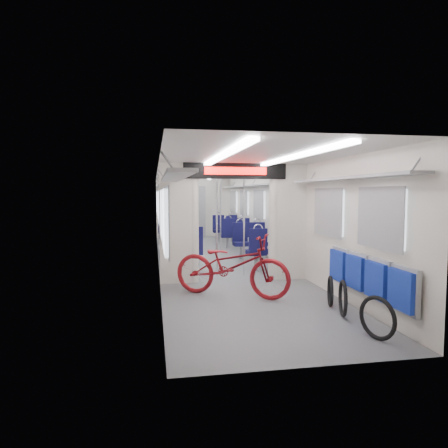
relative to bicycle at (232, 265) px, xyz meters
name	(u,v)px	position (x,y,z in m)	size (l,w,h in m)	color
carriage	(220,203)	(0.28, 2.90, 0.97)	(12.00, 12.02, 2.31)	#515456
bicycle	(232,265)	(0.00, 0.00, 0.00)	(0.70, 2.01, 1.05)	maroon
flip_bench	(367,276)	(1.64, -1.43, 0.05)	(0.12, 2.15, 0.56)	gray
bike_hoop_a	(377,320)	(1.30, -2.26, -0.29)	(0.53, 0.53, 0.05)	black
bike_hoop_b	(343,300)	(1.32, -1.36, -0.29)	(0.52, 0.52, 0.05)	black
bike_hoop_c	(330,293)	(1.36, -0.87, -0.31)	(0.47, 0.47, 0.05)	black
seat_bay_near_left	(180,242)	(-0.65, 3.30, 0.01)	(0.91, 2.05, 1.09)	black
seat_bay_near_right	(258,242)	(1.22, 2.91, 0.00)	(0.88, 1.93, 1.06)	black
seat_bay_far_left	(173,229)	(-0.65, 6.52, 0.03)	(0.94, 2.21, 1.14)	black
seat_bay_far_right	(230,229)	(1.22, 6.51, 0.00)	(0.88, 1.94, 1.06)	black
stanchion_near_left	(217,221)	(0.01, 1.63, 0.62)	(0.04, 0.04, 2.30)	silver
stanchion_near_right	(244,221)	(0.58, 1.62, 0.62)	(0.04, 0.04, 2.30)	silver
stanchion_far_left	(198,214)	(-0.03, 4.74, 0.62)	(0.04, 0.04, 2.30)	silver
stanchion_far_right	(220,213)	(0.62, 4.86, 0.62)	(0.04, 0.04, 2.30)	silver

